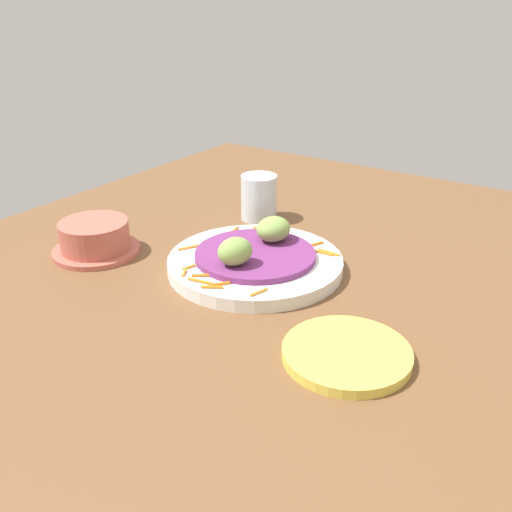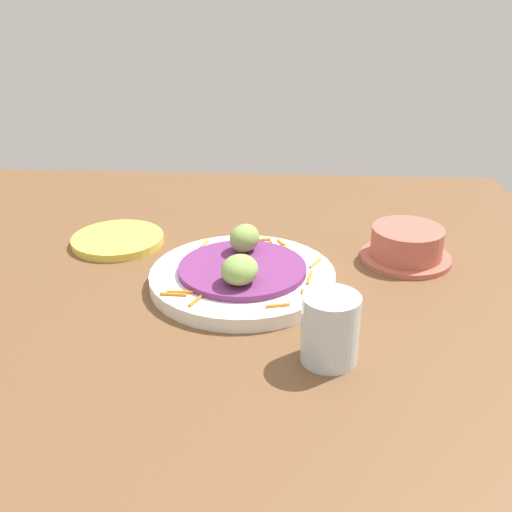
{
  "view_description": "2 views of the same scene",
  "coord_description": "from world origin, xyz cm",
  "px_view_note": "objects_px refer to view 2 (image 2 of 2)",
  "views": [
    {
      "loc": [
        -66.12,
        -36.52,
        39.38
      ],
      "look_at": [
        -5.67,
        4.62,
        5.03
      ],
      "focal_mm": 39.76,
      "sensor_mm": 36.0,
      "label": 1
    },
    {
      "loc": [
        70.12,
        12.1,
        41.45
      ],
      "look_at": [
        -4.53,
        7.61,
        6.24
      ],
      "focal_mm": 42.44,
      "sensor_mm": 36.0,
      "label": 2
    }
  ],
  "objects_px": {
    "guac_scoop_left": "(240,270)",
    "side_plate_small": "(118,240)",
    "terracotta_bowl": "(407,245)",
    "water_glass": "(330,329)",
    "guac_scoop_center": "(245,238)",
    "main_plate": "(242,278)"
  },
  "relations": [
    {
      "from": "guac_scoop_center",
      "to": "water_glass",
      "type": "height_order",
      "value": "water_glass"
    },
    {
      "from": "guac_scoop_left",
      "to": "guac_scoop_center",
      "type": "bearing_deg",
      "value": -179.25
    },
    {
      "from": "guac_scoop_center",
      "to": "side_plate_small",
      "type": "distance_m",
      "value": 0.23
    },
    {
      "from": "guac_scoop_left",
      "to": "side_plate_small",
      "type": "height_order",
      "value": "guac_scoop_left"
    },
    {
      "from": "terracotta_bowl",
      "to": "water_glass",
      "type": "bearing_deg",
      "value": -25.69
    },
    {
      "from": "side_plate_small",
      "to": "water_glass",
      "type": "relative_size",
      "value": 1.81
    },
    {
      "from": "guac_scoop_left",
      "to": "terracotta_bowl",
      "type": "bearing_deg",
      "value": 120.78
    },
    {
      "from": "guac_scoop_center",
      "to": "terracotta_bowl",
      "type": "height_order",
      "value": "guac_scoop_center"
    },
    {
      "from": "main_plate",
      "to": "water_glass",
      "type": "height_order",
      "value": "water_glass"
    },
    {
      "from": "terracotta_bowl",
      "to": "water_glass",
      "type": "distance_m",
      "value": 0.3
    },
    {
      "from": "main_plate",
      "to": "side_plate_small",
      "type": "height_order",
      "value": "main_plate"
    },
    {
      "from": "guac_scoop_center",
      "to": "guac_scoop_left",
      "type": "bearing_deg",
      "value": 0.75
    },
    {
      "from": "guac_scoop_center",
      "to": "terracotta_bowl",
      "type": "distance_m",
      "value": 0.24
    },
    {
      "from": "guac_scoop_left",
      "to": "guac_scoop_center",
      "type": "distance_m",
      "value": 0.1
    },
    {
      "from": "main_plate",
      "to": "terracotta_bowl",
      "type": "relative_size",
      "value": 1.9
    },
    {
      "from": "guac_scoop_center",
      "to": "main_plate",
      "type": "bearing_deg",
      "value": 0.75
    },
    {
      "from": "water_glass",
      "to": "terracotta_bowl",
      "type": "bearing_deg",
      "value": 154.31
    },
    {
      "from": "guac_scoop_left",
      "to": "water_glass",
      "type": "relative_size",
      "value": 0.68
    },
    {
      "from": "side_plate_small",
      "to": "water_glass",
      "type": "xyz_separation_m",
      "value": [
        0.3,
        0.32,
        0.03
      ]
    },
    {
      "from": "main_plate",
      "to": "terracotta_bowl",
      "type": "distance_m",
      "value": 0.26
    },
    {
      "from": "terracotta_bowl",
      "to": "guac_scoop_left",
      "type": "bearing_deg",
      "value": -59.22
    },
    {
      "from": "guac_scoop_left",
      "to": "terracotta_bowl",
      "type": "height_order",
      "value": "guac_scoop_left"
    }
  ]
}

